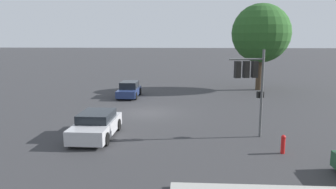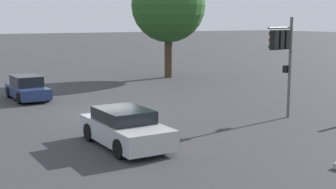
{
  "view_description": "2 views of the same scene",
  "coord_description": "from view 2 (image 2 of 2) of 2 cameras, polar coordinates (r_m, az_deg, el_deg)",
  "views": [
    {
      "loc": [
        23.48,
        2.98,
        5.5
      ],
      "look_at": [
        3.7,
        1.79,
        2.03
      ],
      "focal_mm": 35.0,
      "sensor_mm": 36.0,
      "label": 1
    },
    {
      "loc": [
        21.64,
        -9.63,
        4.69
      ],
      "look_at": [
        2.62,
        1.95,
        1.16
      ],
      "focal_mm": 50.0,
      "sensor_mm": 36.0,
      "label": 2
    }
  ],
  "objects": [
    {
      "name": "ground_plane",
      "position": [
        24.15,
        -7.2,
        -2.26
      ],
      "size": [
        300.0,
        300.0,
        0.0
      ],
      "primitive_type": "plane",
      "color": "#333335"
    },
    {
      "name": "traffic_signal",
      "position": [
        22.66,
        13.72,
        5.59
      ],
      "size": [
        0.92,
        2.05,
        4.85
      ],
      "rotation": [
        0.0,
        0.0,
        3.38
      ],
      "color": "#515456",
      "rests_on": "ground_plane"
    },
    {
      "name": "crossing_car_1",
      "position": [
        29.2,
        -16.78,
        0.72
      ],
      "size": [
        4.15,
        1.83,
        1.43
      ],
      "rotation": [
        0.0,
        0.0,
        -0.0
      ],
      "color": "navy",
      "rests_on": "ground_plane"
    },
    {
      "name": "crossing_car_0",
      "position": [
        17.73,
        -5.24,
        -4.09
      ],
      "size": [
        4.55,
        2.09,
        1.4
      ],
      "rotation": [
        0.0,
        0.0,
        -0.01
      ],
      "color": "#B7B7BC",
      "rests_on": "ground_plane"
    },
    {
      "name": "street_tree",
      "position": [
        38.69,
        0.05,
        10.81
      ],
      "size": [
        6.05,
        6.05,
        8.95
      ],
      "color": "#423323",
      "rests_on": "ground_plane"
    }
  ]
}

